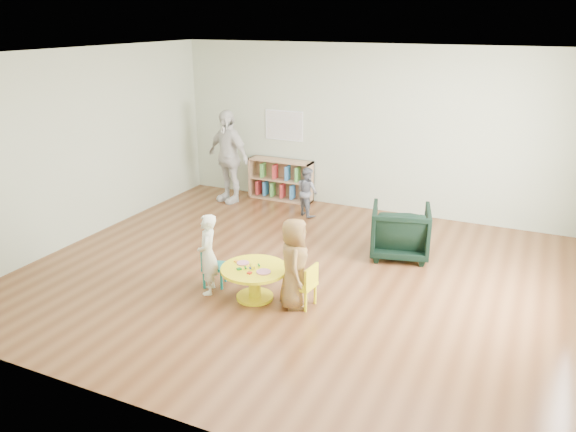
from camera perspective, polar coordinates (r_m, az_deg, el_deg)
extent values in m
plane|color=brown|center=(7.42, 1.01, -6.01)|extent=(7.00, 7.00, 0.00)
cube|color=white|center=(6.70, 1.15, 15.70)|extent=(7.00, 6.00, 0.10)
cube|color=#A9B79C|center=(9.68, 8.35, 8.67)|extent=(7.00, 0.10, 2.80)
cube|color=#A9B79C|center=(4.50, -14.59, -4.78)|extent=(7.00, 0.10, 2.80)
cube|color=#A9B79C|center=(8.89, -20.19, 6.70)|extent=(0.10, 6.00, 2.80)
cylinder|color=#FFF215|center=(6.78, -3.41, -6.94)|extent=(0.14, 0.14, 0.37)
cylinder|color=#FFF215|center=(6.85, -3.38, -8.17)|extent=(0.45, 0.45, 0.04)
cylinder|color=#FFF215|center=(6.69, -3.44, -5.40)|extent=(0.80, 0.80, 0.04)
cylinder|color=pink|center=(6.79, -4.60, -4.78)|extent=(0.15, 0.15, 0.02)
cylinder|color=pink|center=(6.55, -2.50, -5.69)|extent=(0.17, 0.17, 0.02)
cylinder|color=#FFF215|center=(6.66, -3.66, -5.12)|extent=(0.11, 0.12, 0.04)
cylinder|color=#136F22|center=(6.64, -4.34, -5.25)|extent=(0.05, 0.05, 0.02)
cylinder|color=#136F22|center=(6.69, -2.98, -4.99)|extent=(0.05, 0.05, 0.02)
cube|color=red|center=(6.53, -3.93, -5.79)|extent=(0.05, 0.05, 0.02)
cube|color=#FF9D15|center=(6.84, -5.26, -4.59)|extent=(0.06, 0.06, 0.02)
cube|color=#1B33CB|center=(6.66, -3.70, -5.27)|extent=(0.06, 0.06, 0.02)
cube|color=#136F22|center=(6.64, -5.00, -5.38)|extent=(0.06, 0.07, 0.02)
cube|color=#167974|center=(7.11, -7.49, -5.09)|extent=(0.35, 0.35, 0.04)
cube|color=#167974|center=(7.08, -8.48, -4.02)|extent=(0.11, 0.27, 0.24)
cylinder|color=#167974|center=(7.29, -8.09, -5.66)|extent=(0.03, 0.03, 0.24)
cylinder|color=#167974|center=(7.10, -8.52, -6.41)|extent=(0.03, 0.03, 0.24)
cylinder|color=#167974|center=(7.24, -6.39, -5.76)|extent=(0.03, 0.03, 0.24)
cylinder|color=#167974|center=(7.05, -6.78, -6.52)|extent=(0.03, 0.03, 0.24)
cube|color=#FFF215|center=(6.57, 1.44, -7.00)|extent=(0.31, 0.31, 0.04)
cube|color=#FFF215|center=(6.46, 2.39, -6.14)|extent=(0.06, 0.28, 0.24)
cylinder|color=#FFF215|center=(6.50, 1.79, -8.73)|extent=(0.03, 0.03, 0.24)
cylinder|color=#FFF215|center=(6.68, 2.77, -7.94)|extent=(0.03, 0.03, 0.24)
cylinder|color=#FFF215|center=(6.60, 0.08, -8.25)|extent=(0.03, 0.03, 0.24)
cylinder|color=#FFF215|center=(6.77, 1.08, -7.48)|extent=(0.03, 0.03, 0.24)
cube|color=#A57E5C|center=(10.58, -3.62, 4.07)|extent=(0.03, 0.30, 0.75)
cube|color=#A57E5C|center=(10.09, 2.25, 3.32)|extent=(0.03, 0.30, 0.75)
cube|color=#A57E5C|center=(10.43, -0.74, 1.81)|extent=(1.20, 0.30, 0.03)
cube|color=#A57E5C|center=(10.23, -0.76, 5.65)|extent=(1.20, 0.30, 0.03)
cube|color=#A57E5C|center=(10.32, -0.75, 3.71)|extent=(1.14, 0.28, 0.03)
cube|color=#A57E5C|center=(10.44, -0.42, 3.90)|extent=(1.20, 0.02, 0.75)
cube|color=#C23336|center=(10.55, -3.00, 2.94)|extent=(0.04, 0.18, 0.26)
cube|color=#3981C9|center=(10.49, -2.27, 2.84)|extent=(0.04, 0.18, 0.26)
cube|color=#5EB754|center=(10.42, -1.54, 2.75)|extent=(0.04, 0.18, 0.26)
cube|color=#C23336|center=(10.34, -0.54, 2.61)|extent=(0.04, 0.18, 0.26)
cube|color=#3981C9|center=(10.26, 0.47, 2.47)|extent=(0.04, 0.18, 0.26)
cube|color=#5EB754|center=(10.41, -2.54, 4.69)|extent=(0.04, 0.18, 0.26)
cube|color=#C23336|center=(10.31, -1.30, 4.55)|extent=(0.04, 0.18, 0.26)
cube|color=#3981C9|center=(10.20, -0.04, 4.39)|extent=(0.04, 0.18, 0.26)
cube|color=#5EB754|center=(10.12, 0.99, 4.27)|extent=(0.04, 0.18, 0.26)
cube|color=white|center=(10.23, -0.39, 9.18)|extent=(0.74, 0.01, 0.54)
cube|color=red|center=(10.23, -0.41, 9.18)|extent=(0.70, 0.00, 0.50)
imported|color=black|center=(8.01, 11.33, -1.52)|extent=(0.96, 0.98, 0.74)
imported|color=white|center=(6.85, -8.16, -3.86)|extent=(0.37, 0.43, 1.01)
imported|color=gold|center=(6.44, 0.64, -4.83)|extent=(0.53, 0.62, 1.08)
imported|color=#161F38|center=(9.46, 1.97, 2.49)|extent=(0.51, 0.49, 0.84)
imported|color=silver|center=(10.17, -6.14, 6.04)|extent=(1.06, 0.69, 1.67)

